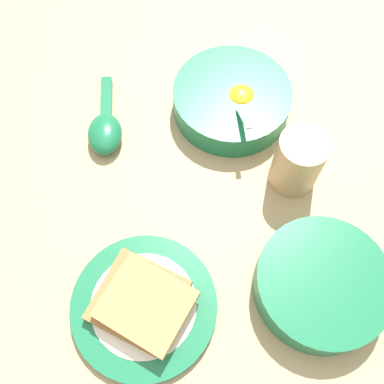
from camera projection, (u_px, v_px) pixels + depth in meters
The scene contains 7 objects.
ground_plane at pixel (177, 182), 0.63m from camera, with size 3.00×3.00×0.00m, color tan.
egg_bowl at pixel (232, 100), 0.66m from camera, with size 0.17×0.17×0.07m.
toast_plate at pixel (144, 306), 0.55m from camera, with size 0.18×0.18×0.01m.
toast_sandwich at pixel (142, 302), 0.53m from camera, with size 0.14×0.14×0.03m.
soup_spoon at pixel (105, 129), 0.65m from camera, with size 0.14×0.07×0.03m.
congee_bowl at pixel (322, 284), 0.54m from camera, with size 0.16×0.16×0.04m.
drinking_cup at pixel (298, 161), 0.59m from camera, with size 0.06×0.06×0.09m.
Camera 1 is at (-0.28, 0.08, 0.56)m, focal length 42.00 mm.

